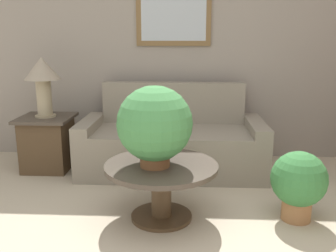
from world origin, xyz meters
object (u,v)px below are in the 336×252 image
at_px(side_table, 48,142).
at_px(potted_plant_floor, 299,182).
at_px(coffee_table, 161,179).
at_px(potted_plant_on_table, 155,125).
at_px(table_lamp, 43,76).
at_px(couch_main, 172,144).

height_order(side_table, potted_plant_floor, side_table).
bearing_deg(coffee_table, potted_plant_on_table, -134.13).
relative_size(table_lamp, potted_plant_floor, 1.12).
distance_m(coffee_table, potted_plant_on_table, 0.48).
bearing_deg(couch_main, table_lamp, -178.68).
bearing_deg(table_lamp, potted_plant_on_table, -41.82).
height_order(couch_main, potted_plant_on_table, potted_plant_on_table).
bearing_deg(potted_plant_on_table, couch_main, 85.90).
bearing_deg(coffee_table, side_table, 140.33).
xyz_separation_m(coffee_table, table_lamp, (-1.38, 1.15, 0.73)).
xyz_separation_m(couch_main, potted_plant_floor, (1.08, -1.15, 0.02)).
bearing_deg(potted_plant_on_table, coffee_table, 45.87).
xyz_separation_m(couch_main, coffee_table, (-0.04, -1.18, 0.03)).
relative_size(coffee_table, potted_plant_floor, 1.58).
xyz_separation_m(side_table, potted_plant_on_table, (1.34, -1.20, 0.51)).
distance_m(side_table, potted_plant_floor, 2.74).
height_order(couch_main, potted_plant_floor, couch_main).
height_order(potted_plant_on_table, potted_plant_floor, potted_plant_on_table).
relative_size(couch_main, potted_plant_on_table, 3.12).
height_order(table_lamp, potted_plant_on_table, table_lamp).
bearing_deg(potted_plant_on_table, table_lamp, 138.18).
bearing_deg(potted_plant_floor, couch_main, 133.40).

